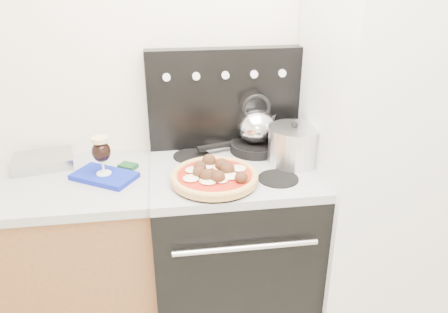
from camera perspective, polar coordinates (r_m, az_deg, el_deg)
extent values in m
cube|color=silver|center=(2.22, -2.28, 9.86)|extent=(3.50, 0.01, 2.50)
cube|color=brown|center=(2.43, -26.59, -13.15)|extent=(1.45, 0.60, 0.86)
cube|color=black|center=(2.28, 1.02, -12.32)|extent=(0.76, 0.65, 0.88)
cube|color=#ADADB2|center=(2.04, 1.11, -1.90)|extent=(0.76, 0.65, 0.04)
cube|color=black|center=(2.20, 0.00, 7.57)|extent=(0.76, 0.08, 0.50)
cube|color=silver|center=(2.22, 19.38, 0.23)|extent=(0.64, 0.68, 1.90)
cube|color=silver|center=(2.25, -22.51, -0.55)|extent=(0.30, 0.25, 0.05)
cube|color=#1121A3|center=(2.04, -15.36, -2.49)|extent=(0.32, 0.29, 0.02)
cylinder|color=black|center=(1.89, -1.26, -3.30)|extent=(0.43, 0.43, 0.01)
cylinder|color=black|center=(2.21, 4.11, 1.28)|extent=(0.31, 0.31, 0.05)
cylinder|color=silver|center=(2.07, 9.02, 1.30)|extent=(0.29, 0.29, 0.17)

